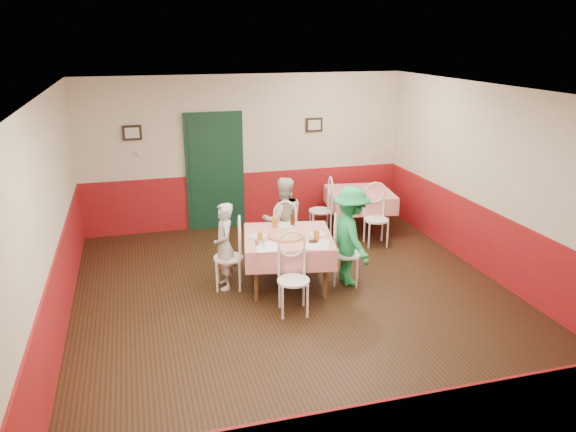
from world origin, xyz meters
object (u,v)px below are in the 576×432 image
object	(u,v)px
chair_near	(293,281)
glass_c	(275,222)
chair_left	(228,258)
glass_b	(316,236)
chair_second_a	(321,211)
main_table	(288,261)
second_table	(359,211)
chair_second_b	(376,220)
chair_right	(347,254)
diner_far	(283,220)
chair_far	(284,236)
glass_a	(260,237)
diner_left	(224,246)
diner_right	(351,236)
pizza	(286,236)
beer_bottle	(293,218)
wallet	(313,241)

from	to	relation	value
chair_near	glass_c	world-z (taller)	glass_c
chair_left	glass_b	size ratio (longest dim) A/B	6.11
chair_second_a	glass_c	size ratio (longest dim) A/B	5.89
main_table	chair_left	size ratio (longest dim) A/B	1.36
second_table	chair_second_b	bearing A→B (deg)	-90.00
chair_right	diner_far	size ratio (longest dim) A/B	0.65
chair_far	glass_a	xyz separation A→B (m)	(-0.60, -0.99, 0.38)
glass_a	diner_left	size ratio (longest dim) A/B	0.11
glass_c	diner_right	size ratio (longest dim) A/B	0.11
main_table	glass_c	distance (m)	0.62
pizza	diner_right	distance (m)	0.93
chair_right	glass_b	xyz separation A→B (m)	(-0.52, -0.15, 0.38)
diner_far	glass_c	bearing A→B (deg)	64.56
chair_second_a	chair_near	bearing A→B (deg)	-16.92
chair_second_a	glass_a	size ratio (longest dim) A/B	6.43
pizza	diner_far	size ratio (longest dim) A/B	0.36
glass_b	diner_left	bearing A→B (deg)	158.14
chair_left	chair_second_b	size ratio (longest dim) A/B	1.00
chair_second_b	beer_bottle	world-z (taller)	beer_bottle
chair_left	diner_left	distance (m)	0.18
main_table	wallet	world-z (taller)	wallet
diner_right	pizza	bearing A→B (deg)	78.89
chair_right	glass_b	size ratio (longest dim) A/B	6.11
chair_right	glass_a	bearing A→B (deg)	113.89
wallet	second_table	bearing A→B (deg)	65.03
diner_left	glass_b	bearing A→B (deg)	68.91
wallet	diner_right	xyz separation A→B (m)	(0.63, 0.17, -0.05)
second_table	glass_b	world-z (taller)	glass_b
main_table	chair_near	size ratio (longest dim) A/B	1.36
wallet	diner_far	xyz separation A→B (m)	(-0.09, 1.23, -0.08)
glass_a	diner_right	world-z (taller)	diner_right
chair_right	chair_second_a	distance (m)	2.10
chair_right	chair_second_b	distance (m)	1.70
main_table	pizza	distance (m)	0.41
beer_bottle	chair_near	bearing A→B (deg)	-105.61
chair_right	pizza	size ratio (longest dim) A/B	1.81
diner_left	beer_bottle	bearing A→B (deg)	102.73
chair_far	chair_left	bearing A→B (deg)	40.48
chair_second_a	main_table	bearing A→B (deg)	-22.36
chair_second_b	glass_c	size ratio (longest dim) A/B	5.89
chair_far	chair_near	size ratio (longest dim) A/B	1.00
second_table	chair_second_a	bearing A→B (deg)	180.00
chair_near	beer_bottle	distance (m)	1.35
chair_right	diner_far	distance (m)	1.26
chair_right	glass_b	bearing A→B (deg)	130.29
chair_right	beer_bottle	bearing A→B (deg)	73.66
beer_bottle	diner_left	bearing A→B (deg)	-168.04
second_table	glass_a	size ratio (longest dim) A/B	8.01
chair_right	chair_second_b	size ratio (longest dim) A/B	1.00
pizza	chair_right	bearing A→B (deg)	-7.39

